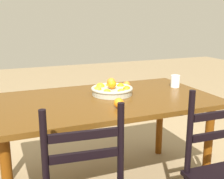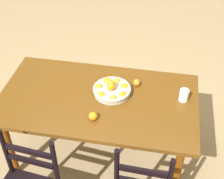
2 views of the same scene
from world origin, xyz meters
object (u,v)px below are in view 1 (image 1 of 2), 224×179
object	(u,v)px
drinking_glass	(175,81)
orange_loose_1	(127,85)
dining_table	(103,109)
orange_loose_0	(119,103)
fruit_bowl	(112,90)

from	to	relation	value
drinking_glass	orange_loose_1	bearing A→B (deg)	-16.49
dining_table	drinking_glass	bearing A→B (deg)	-171.71
orange_loose_0	drinking_glass	world-z (taller)	drinking_glass
orange_loose_0	drinking_glass	bearing A→B (deg)	-152.56
dining_table	drinking_glass	xyz separation A→B (m)	(-0.71, -0.10, 0.13)
dining_table	fruit_bowl	xyz separation A→B (m)	(-0.11, -0.08, 0.12)
orange_loose_0	orange_loose_1	world-z (taller)	orange_loose_0
fruit_bowl	orange_loose_1	world-z (taller)	fruit_bowl
fruit_bowl	drinking_glass	xyz separation A→B (m)	(-0.60, -0.02, 0.01)
orange_loose_0	orange_loose_1	distance (m)	0.56
dining_table	orange_loose_0	distance (m)	0.28
drinking_glass	fruit_bowl	bearing A→B (deg)	1.96
fruit_bowl	drinking_glass	size ratio (longest dim) A/B	3.14
orange_loose_0	orange_loose_1	xyz separation A→B (m)	(-0.28, -0.48, -0.00)
dining_table	orange_loose_1	distance (m)	0.39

